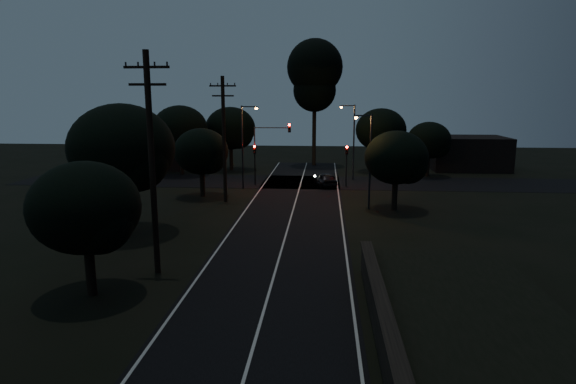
{
  "coord_description": "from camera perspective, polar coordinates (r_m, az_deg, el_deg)",
  "views": [
    {
      "loc": [
        2.47,
        -7.78,
        8.83
      ],
      "look_at": [
        0.0,
        24.0,
        2.5
      ],
      "focal_mm": 30.0,
      "sensor_mm": 36.0,
      "label": 1
    }
  ],
  "objects": [
    {
      "name": "road_surface",
      "position": [
        39.96,
        0.79,
        -1.52
      ],
      "size": [
        60.0,
        70.0,
        0.03
      ],
      "color": "black",
      "rests_on": "ground"
    },
    {
      "name": "utility_pole_mid",
      "position": [
        24.49,
        -15.85,
        3.56
      ],
      "size": [
        2.2,
        0.3,
        11.0
      ],
      "color": "black",
      "rests_on": "ground"
    },
    {
      "name": "utility_pole_far",
      "position": [
        40.8,
        -7.6,
        6.43
      ],
      "size": [
        2.2,
        0.3,
        10.5
      ],
      "color": "black",
      "rests_on": "ground"
    },
    {
      "name": "tree_left_b",
      "position": [
        22.74,
        -22.63,
        -2.02
      ],
      "size": [
        4.8,
        4.8,
        6.11
      ],
      "color": "black",
      "rests_on": "ground"
    },
    {
      "name": "tree_left_c",
      "position": [
        32.43,
        -18.76,
        4.67
      ],
      "size": [
        6.68,
        6.68,
        8.44
      ],
      "color": "black",
      "rests_on": "ground"
    },
    {
      "name": "tree_left_d",
      "position": [
        43.33,
        -10.05,
        4.61
      ],
      "size": [
        4.82,
        4.82,
        6.12
      ],
      "color": "black",
      "rests_on": "ground"
    },
    {
      "name": "tree_far_nw",
      "position": [
        58.87,
        -6.65,
        7.38
      ],
      "size": [
        6.03,
        6.03,
        7.64
      ],
      "color": "black",
      "rests_on": "ground"
    },
    {
      "name": "tree_far_w",
      "position": [
        56.18,
        -12.48,
        7.19
      ],
      "size": [
        6.19,
        6.19,
        7.89
      ],
      "color": "black",
      "rests_on": "ground"
    },
    {
      "name": "tree_far_ne",
      "position": [
        58.18,
        11.17,
        7.11
      ],
      "size": [
        5.94,
        5.94,
        7.51
      ],
      "color": "black",
      "rests_on": "ground"
    },
    {
      "name": "tree_far_e",
      "position": [
        56.13,
        16.54,
        5.79
      ],
      "size": [
        4.81,
        4.81,
        6.11
      ],
      "color": "black",
      "rests_on": "ground"
    },
    {
      "name": "tree_right_a",
      "position": [
        38.4,
        12.98,
        3.82
      ],
      "size": [
        4.94,
        4.94,
        6.27
      ],
      "color": "black",
      "rests_on": "ground"
    },
    {
      "name": "tall_pine",
      "position": [
        62.85,
        3.19,
        13.71
      ],
      "size": [
        7.06,
        7.06,
        16.04
      ],
      "color": "black",
      "rests_on": "ground"
    },
    {
      "name": "building_left",
      "position": [
        64.2,
        -16.13,
        4.87
      ],
      "size": [
        10.0,
        8.0,
        4.4
      ],
      "primitive_type": "cube",
      "color": "black",
      "rests_on": "ground"
    },
    {
      "name": "building_right",
      "position": [
        63.62,
        20.47,
        4.36
      ],
      "size": [
        9.0,
        7.0,
        4.0
      ],
      "primitive_type": "cube",
      "color": "black",
      "rests_on": "ground"
    },
    {
      "name": "signal_left",
      "position": [
        48.65,
        -3.96,
        4.13
      ],
      "size": [
        0.28,
        0.35,
        4.1
      ],
      "color": "black",
      "rests_on": "ground"
    },
    {
      "name": "signal_right",
      "position": [
        48.18,
        6.96,
        4.01
      ],
      "size": [
        0.28,
        0.35,
        4.1
      ],
      "color": "black",
      "rests_on": "ground"
    },
    {
      "name": "signal_mast",
      "position": [
        48.28,
        -1.99,
        5.89
      ],
      "size": [
        3.7,
        0.35,
        6.25
      ],
      "color": "black",
      "rests_on": "ground"
    },
    {
      "name": "streetlight_a",
      "position": [
        46.62,
        -5.21,
        6.03
      ],
      "size": [
        1.66,
        0.26,
        8.0
      ],
      "color": "black",
      "rests_on": "ground"
    },
    {
      "name": "streetlight_b",
      "position": [
        52.02,
        7.6,
        6.51
      ],
      "size": [
        1.66,
        0.26,
        8.0
      ],
      "color": "black",
      "rests_on": "ground"
    },
    {
      "name": "streetlight_c",
      "position": [
        38.19,
        9.49,
        4.34
      ],
      "size": [
        1.46,
        0.26,
        7.5
      ],
      "color": "black",
      "rests_on": "ground"
    },
    {
      "name": "car",
      "position": [
        48.4,
        4.43,
        1.52
      ],
      "size": [
        2.64,
        4.33,
        1.38
      ],
      "primitive_type": "imported",
      "rotation": [
        0.0,
        0.0,
        3.41
      ],
      "color": "black",
      "rests_on": "ground"
    }
  ]
}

